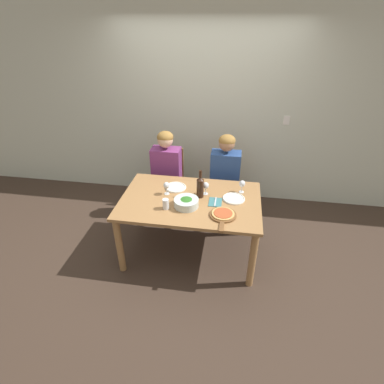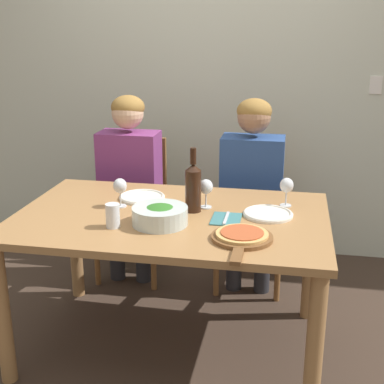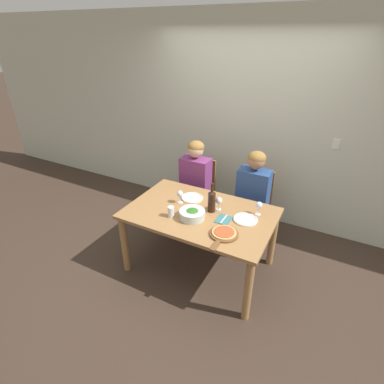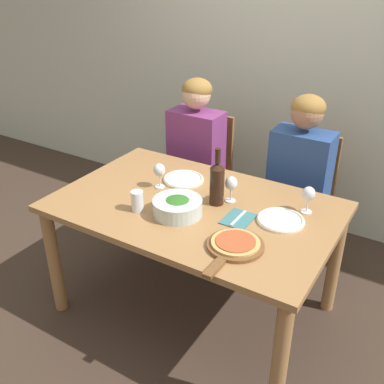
# 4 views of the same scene
# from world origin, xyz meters

# --- Properties ---
(ground_plane) EXTENTS (40.00, 40.00, 0.00)m
(ground_plane) POSITION_xyz_m (0.00, 0.00, 0.00)
(ground_plane) COLOR #3D2D23
(back_wall) EXTENTS (10.00, 0.06, 2.70)m
(back_wall) POSITION_xyz_m (0.00, 1.40, 1.35)
(back_wall) COLOR beige
(back_wall) RESTS_ON ground
(dining_table) EXTENTS (1.54, 0.99, 0.74)m
(dining_table) POSITION_xyz_m (0.00, 0.00, 0.64)
(dining_table) COLOR #9E7042
(dining_table) RESTS_ON ground
(chair_left) EXTENTS (0.42, 0.42, 0.92)m
(chair_left) POSITION_xyz_m (-0.45, 0.85, 0.49)
(chair_left) COLOR brown
(chair_left) RESTS_ON ground
(chair_right) EXTENTS (0.42, 0.42, 0.92)m
(chair_right) POSITION_xyz_m (0.34, 0.85, 0.49)
(chair_right) COLOR brown
(chair_right) RESTS_ON ground
(person_woman) EXTENTS (0.47, 0.51, 1.22)m
(person_woman) POSITION_xyz_m (-0.45, 0.74, 0.74)
(person_woman) COLOR #28282D
(person_woman) RESTS_ON ground
(person_man) EXTENTS (0.47, 0.51, 1.22)m
(person_man) POSITION_xyz_m (0.34, 0.74, 0.74)
(person_man) COLOR #28282D
(person_man) RESTS_ON ground
(wine_bottle) EXTENTS (0.08, 0.08, 0.33)m
(wine_bottle) POSITION_xyz_m (0.10, 0.07, 0.87)
(wine_bottle) COLOR black
(wine_bottle) RESTS_ON dining_table
(broccoli_bowl) EXTENTS (0.26, 0.26, 0.09)m
(broccoli_bowl) POSITION_xyz_m (-0.02, -0.14, 0.79)
(broccoli_bowl) COLOR silver
(broccoli_bowl) RESTS_ON dining_table
(dinner_plate_left) EXTENTS (0.25, 0.25, 0.02)m
(dinner_plate_left) POSITION_xyz_m (-0.21, 0.22, 0.75)
(dinner_plate_left) COLOR silver
(dinner_plate_left) RESTS_ON dining_table
(dinner_plate_right) EXTENTS (0.25, 0.25, 0.02)m
(dinner_plate_right) POSITION_xyz_m (0.47, 0.08, 0.75)
(dinner_plate_right) COLOR silver
(dinner_plate_right) RESTS_ON dining_table
(pizza_on_board) EXTENTS (0.27, 0.41, 0.04)m
(pizza_on_board) POSITION_xyz_m (0.38, -0.26, 0.76)
(pizza_on_board) COLOR brown
(pizza_on_board) RESTS_ON dining_table
(wine_glass_left) EXTENTS (0.07, 0.07, 0.15)m
(wine_glass_left) POSITION_xyz_m (-0.28, 0.07, 0.85)
(wine_glass_left) COLOR silver
(wine_glass_left) RESTS_ON dining_table
(wine_glass_right) EXTENTS (0.07, 0.07, 0.15)m
(wine_glass_right) POSITION_xyz_m (0.55, 0.24, 0.85)
(wine_glass_right) COLOR silver
(wine_glass_right) RESTS_ON dining_table
(wine_glass_centre) EXTENTS (0.07, 0.07, 0.15)m
(wine_glass_centre) POSITION_xyz_m (0.15, 0.13, 0.85)
(wine_glass_centre) COLOR silver
(wine_glass_centre) RESTS_ON dining_table
(water_tumbler) EXTENTS (0.07, 0.07, 0.11)m
(water_tumbler) POSITION_xyz_m (-0.23, -0.22, 0.80)
(water_tumbler) COLOR silver
(water_tumbler) RESTS_ON dining_table
(fork_on_napkin) EXTENTS (0.14, 0.18, 0.01)m
(fork_on_napkin) POSITION_xyz_m (0.28, -0.02, 0.75)
(fork_on_napkin) COLOR #387075
(fork_on_napkin) RESTS_ON dining_table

